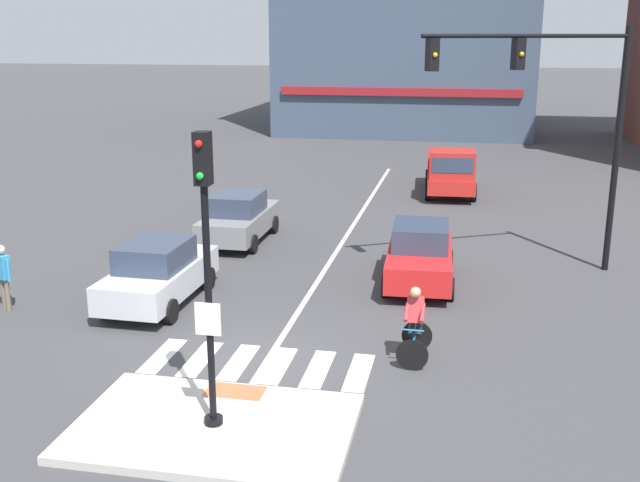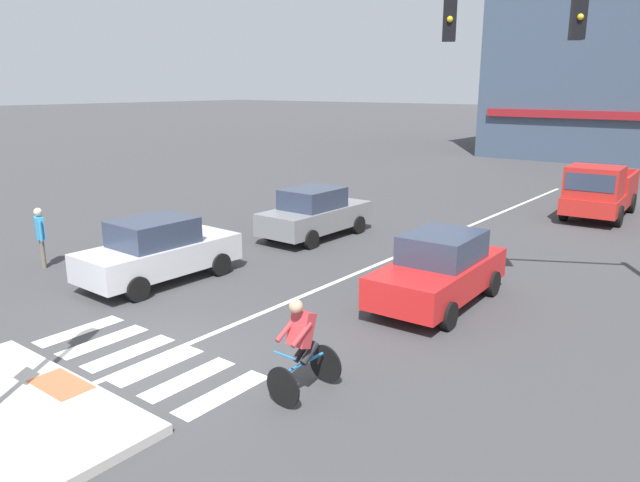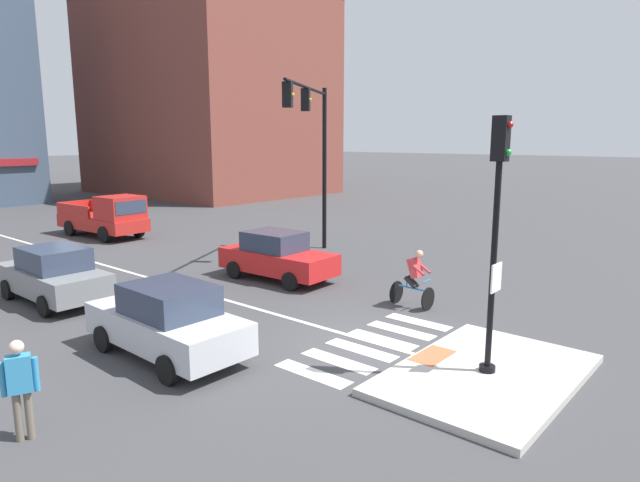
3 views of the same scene
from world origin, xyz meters
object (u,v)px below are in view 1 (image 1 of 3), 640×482
traffic_light_mast (562,105)px  pedestrian_at_curb_left (3,272)px  car_silver_westbound_near (158,273)px  pickup_truck_red_eastbound_distant (451,173)px  signal_pole (207,256)px  car_red_eastbound_mid (420,254)px  car_grey_westbound_far (239,218)px  cyclist (415,322)px

traffic_light_mast → pedestrian_at_curb_left: bearing=-157.7°
car_silver_westbound_near → pickup_truck_red_eastbound_distant: pickup_truck_red_eastbound_distant is taller
signal_pole → traffic_light_mast: 12.14m
car_red_eastbound_mid → car_grey_westbound_far: size_ratio=1.01×
car_grey_westbound_far → pedestrian_at_curb_left: pedestrian_at_curb_left is taller
signal_pole → pickup_truck_red_eastbound_distant: size_ratio=0.96×
pickup_truck_red_eastbound_distant → cyclist: pickup_truck_red_eastbound_distant is taller
car_silver_westbound_near → cyclist: cyclist is taller
traffic_light_mast → pedestrian_at_curb_left: size_ratio=4.08×
signal_pole → car_grey_westbound_far: size_ratio=1.22×
pickup_truck_red_eastbound_distant → traffic_light_mast: bearing=-73.8°
pickup_truck_red_eastbound_distant → cyclist: bearing=-90.7°
cyclist → car_silver_westbound_near: bearing=161.0°
signal_pole → cyclist: 5.30m
signal_pole → car_silver_westbound_near: size_ratio=1.21×
traffic_light_mast → pickup_truck_red_eastbound_distant: (-3.08, 10.61, -3.80)m
pickup_truck_red_eastbound_distant → car_silver_westbound_near: bearing=-114.6°
pickup_truck_red_eastbound_distant → pedestrian_at_curb_left: bearing=-122.7°
traffic_light_mast → car_red_eastbound_mid: (-3.54, -1.37, -3.96)m
signal_pole → car_silver_westbound_near: (-3.45, 5.87, -2.35)m
pickup_truck_red_eastbound_distant → cyclist: 17.18m
traffic_light_mast → pickup_truck_red_eastbound_distant: bearing=106.2°
signal_pole → cyclist: signal_pole is taller
car_grey_westbound_far → pedestrian_at_curb_left: bearing=-117.4°
pedestrian_at_curb_left → car_red_eastbound_mid: bearing=22.7°
car_silver_westbound_near → car_red_eastbound_mid: bearing=24.7°
car_red_eastbound_mid → car_grey_westbound_far: 6.86m
car_silver_westbound_near → signal_pole: bearing=-59.5°
pickup_truck_red_eastbound_distant → signal_pole: bearing=-99.2°
car_silver_westbound_near → cyclist: bearing=-19.0°
signal_pole → cyclist: size_ratio=2.98×
signal_pole → pedestrian_at_curb_left: 8.66m
car_grey_westbound_far → car_red_eastbound_mid: bearing=-27.2°
signal_pole → car_red_eastbound_mid: size_ratio=1.20×
car_silver_westbound_near → car_grey_westbound_far: same height
car_red_eastbound_mid → car_grey_westbound_far: (-6.11, 3.14, 0.00)m
car_red_eastbound_mid → cyclist: size_ratio=2.48×
car_grey_westbound_far → pickup_truck_red_eastbound_distant: pickup_truck_red_eastbound_distant is taller
car_red_eastbound_mid → car_grey_westbound_far: same height
cyclist → traffic_light_mast: bearing=63.5°
car_red_eastbound_mid → pedestrian_at_curb_left: bearing=-157.3°
signal_pole → car_silver_westbound_near: bearing=120.5°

